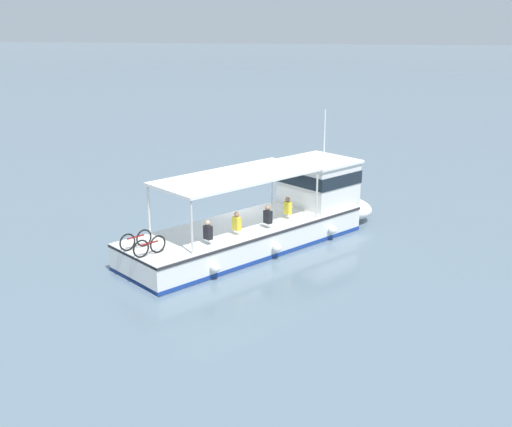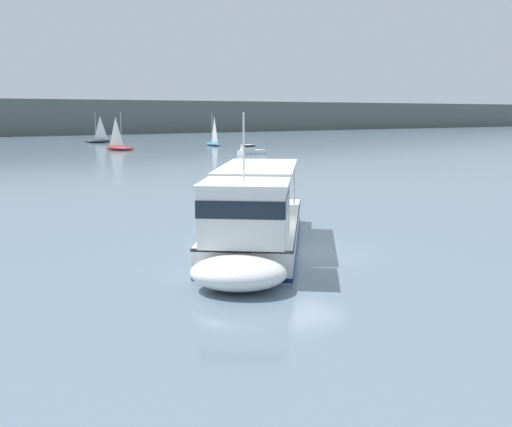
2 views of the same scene
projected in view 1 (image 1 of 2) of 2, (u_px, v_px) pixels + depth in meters
The scene contains 2 objects.
ground_plane at pixel (235, 231), 28.72m from camera, with size 400.00×400.00×0.00m, color slate.
ferry_main at pixel (274, 217), 27.25m from camera, with size 10.30×11.89×5.32m.
Camera 1 is at (-5.38, 26.69, 9.21)m, focal length 45.00 mm.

